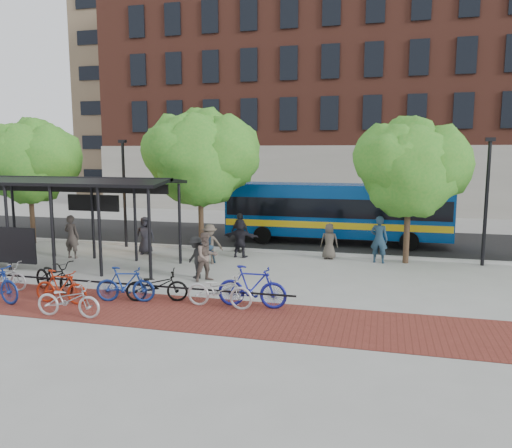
% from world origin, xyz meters
% --- Properties ---
extents(ground, '(160.00, 160.00, 0.00)m').
position_xyz_m(ground, '(0.00, 0.00, 0.00)').
color(ground, '#9E9E99').
rests_on(ground, ground).
extents(asphalt_street, '(160.00, 8.00, 0.01)m').
position_xyz_m(asphalt_street, '(0.00, 8.00, 0.01)').
color(asphalt_street, black).
rests_on(asphalt_street, ground).
extents(curb, '(160.00, 0.25, 0.12)m').
position_xyz_m(curb, '(0.00, 4.00, 0.06)').
color(curb, '#B7B7B2').
rests_on(curb, ground).
extents(brick_strip, '(24.00, 3.00, 0.01)m').
position_xyz_m(brick_strip, '(-2.00, -5.00, 0.00)').
color(brick_strip, maroon).
rests_on(brick_strip, ground).
extents(bike_rack_rail, '(12.00, 0.05, 0.95)m').
position_xyz_m(bike_rack_rail, '(-3.30, -4.10, 0.00)').
color(bike_rack_rail, black).
rests_on(bike_rack_rail, ground).
extents(building_brick, '(55.00, 14.00, 20.00)m').
position_xyz_m(building_brick, '(10.00, 26.00, 10.00)').
color(building_brick, brown).
rests_on(building_brick, ground).
extents(building_tower, '(22.00, 22.00, 30.00)m').
position_xyz_m(building_tower, '(-16.00, 40.00, 15.00)').
color(building_tower, '#7A664C').
rests_on(building_tower, ground).
extents(bus_shelter, '(10.60, 3.07, 3.60)m').
position_xyz_m(bus_shelter, '(-8.13, -0.48, 3.00)').
color(bus_shelter, black).
rests_on(bus_shelter, ground).
extents(tree_a, '(4.90, 4.00, 6.18)m').
position_xyz_m(tree_a, '(-11.91, 3.35, 4.24)').
color(tree_a, '#382619').
rests_on(tree_a, ground).
extents(tree_b, '(5.15, 4.20, 6.47)m').
position_xyz_m(tree_b, '(-2.90, 3.35, 4.46)').
color(tree_b, '#382619').
rests_on(tree_b, ground).
extents(tree_c, '(4.66, 3.80, 5.92)m').
position_xyz_m(tree_c, '(6.09, 3.35, 4.05)').
color(tree_c, '#382619').
rests_on(tree_c, ground).
extents(lamp_post_left, '(0.35, 0.20, 5.12)m').
position_xyz_m(lamp_post_left, '(-7.00, 3.60, 2.75)').
color(lamp_post_left, black).
rests_on(lamp_post_left, ground).
extents(lamp_post_right, '(0.35, 0.20, 5.12)m').
position_xyz_m(lamp_post_right, '(9.00, 3.60, 2.75)').
color(lamp_post_right, black).
rests_on(lamp_post_right, ground).
extents(bus, '(10.97, 2.65, 2.96)m').
position_xyz_m(bus, '(2.74, 7.19, 1.70)').
color(bus, navy).
rests_on(bus, ground).
extents(bike_2, '(1.84, 0.67, 0.96)m').
position_xyz_m(bike_2, '(-7.18, -4.27, 0.48)').
color(bike_2, '#98979A').
rests_on(bike_2, ground).
extents(bike_4, '(2.21, 1.46, 1.10)m').
position_xyz_m(bike_4, '(-5.30, -4.15, 0.55)').
color(bike_4, black).
rests_on(bike_4, ground).
extents(bike_5, '(1.75, 0.52, 1.05)m').
position_xyz_m(bike_5, '(-4.32, -5.16, 0.52)').
color(bike_5, '#9B240E').
rests_on(bike_5, ground).
extents(bike_6, '(1.94, 0.76, 1.00)m').
position_xyz_m(bike_6, '(-3.36, -6.16, 0.50)').
color(bike_6, '#B2B2B4').
rests_on(bike_6, ground).
extents(bike_7, '(1.90, 0.88, 1.10)m').
position_xyz_m(bike_7, '(-2.53, -4.49, 0.55)').
color(bike_7, navy).
rests_on(bike_7, ground).
extents(bike_8, '(2.01, 1.16, 1.00)m').
position_xyz_m(bike_8, '(-1.63, -4.19, 0.50)').
color(bike_8, black).
rests_on(bike_8, ground).
extents(bike_10, '(2.09, 0.83, 1.08)m').
position_xyz_m(bike_10, '(0.44, -4.31, 0.54)').
color(bike_10, '#B7B7B9').
rests_on(bike_10, ground).
extents(bike_11, '(2.10, 0.61, 1.26)m').
position_xyz_m(bike_11, '(1.37, -4.05, 0.63)').
color(bike_11, navy).
rests_on(bike_11, ground).
extents(pedestrian_0, '(0.96, 0.78, 1.69)m').
position_xyz_m(pedestrian_0, '(-5.31, 2.30, 0.84)').
color(pedestrian_0, black).
rests_on(pedestrian_0, ground).
extents(pedestrian_1, '(0.70, 0.47, 1.88)m').
position_xyz_m(pedestrian_1, '(-7.96, 0.68, 0.94)').
color(pedestrian_1, '#3B342F').
rests_on(pedestrian_1, ground).
extents(pedestrian_2, '(0.93, 0.93, 1.52)m').
position_xyz_m(pedestrian_2, '(-1.94, 1.18, 0.76)').
color(pedestrian_2, '#1B2D3F').
rests_on(pedestrian_2, ground).
extents(pedestrian_3, '(1.23, 1.02, 1.65)m').
position_xyz_m(pedestrian_3, '(-1.79, 1.08, 0.82)').
color(pedestrian_3, '#4C4338').
rests_on(pedestrian_3, ground).
extents(pedestrian_4, '(1.14, 0.89, 1.80)m').
position_xyz_m(pedestrian_4, '(-1.31, 3.80, 0.90)').
color(pedestrian_4, black).
rests_on(pedestrian_4, ground).
extents(pedestrian_5, '(1.59, 0.56, 1.69)m').
position_xyz_m(pedestrian_5, '(-0.97, 2.67, 0.85)').
color(pedestrian_5, black).
rests_on(pedestrian_5, ground).
extents(pedestrian_6, '(0.79, 0.55, 1.55)m').
position_xyz_m(pedestrian_6, '(2.84, 3.28, 0.77)').
color(pedestrian_6, '#443E37').
rests_on(pedestrian_6, ground).
extents(pedestrian_7, '(0.78, 0.58, 1.97)m').
position_xyz_m(pedestrian_7, '(4.91, 3.06, 0.98)').
color(pedestrian_7, '#1F3548').
rests_on(pedestrian_7, ground).
extents(pedestrian_8, '(1.07, 1.07, 1.75)m').
position_xyz_m(pedestrian_8, '(-0.99, -1.50, 0.88)').
color(pedestrian_8, brown).
rests_on(pedestrian_8, ground).
extents(pedestrian_9, '(1.12, 1.11, 1.55)m').
position_xyz_m(pedestrian_9, '(-1.49, -1.24, 0.77)').
color(pedestrian_9, black).
rests_on(pedestrian_9, ground).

